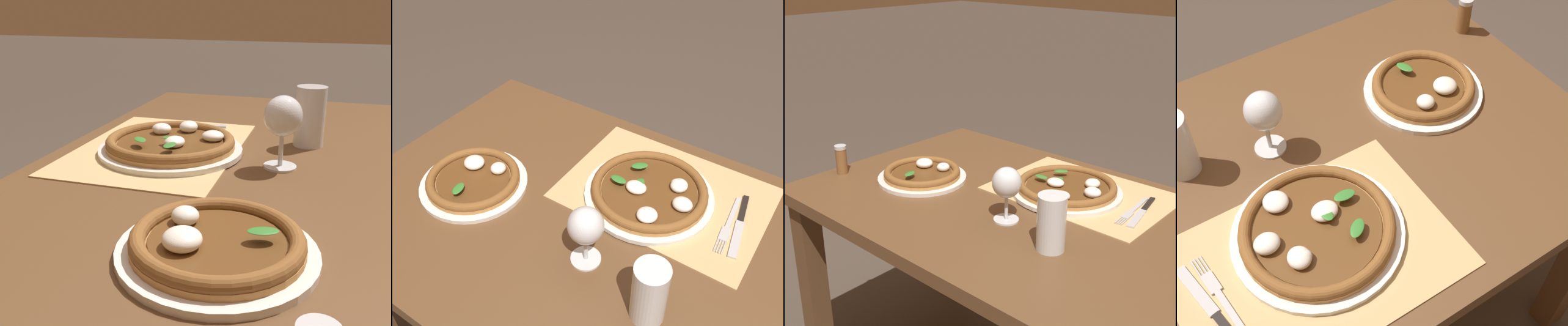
% 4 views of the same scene
% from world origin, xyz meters
% --- Properties ---
extents(dining_table, '(1.40, 0.84, 0.74)m').
position_xyz_m(dining_table, '(0.00, 0.00, 0.64)').
color(dining_table, brown).
rests_on(dining_table, ground).
extents(paper_placemat, '(0.52, 0.37, 0.00)m').
position_xyz_m(paper_placemat, '(-0.03, -0.19, 0.74)').
color(paper_placemat, tan).
rests_on(paper_placemat, dining_table).
extents(pizza_near, '(0.33, 0.33, 0.05)m').
position_xyz_m(pizza_near, '(-0.01, -0.15, 0.76)').
color(pizza_near, silver).
rests_on(pizza_near, paper_placemat).
extents(pizza_far, '(0.28, 0.28, 0.05)m').
position_xyz_m(pizza_far, '(0.41, 0.06, 0.76)').
color(pizza_far, silver).
rests_on(pizza_far, dining_table).
extents(wine_glass, '(0.08, 0.08, 0.16)m').
position_xyz_m(wine_glass, '(0.02, 0.10, 0.85)').
color(wine_glass, silver).
rests_on(wine_glass, dining_table).
extents(fork, '(0.03, 0.20, 0.00)m').
position_xyz_m(fork, '(-0.21, -0.17, 0.75)').
color(fork, '#B7B7BC').
rests_on(fork, paper_placemat).
extents(knife, '(0.05, 0.21, 0.01)m').
position_xyz_m(knife, '(-0.23, -0.18, 0.75)').
color(knife, black).
rests_on(knife, paper_placemat).
extents(pepper_shaker, '(0.04, 0.04, 0.10)m').
position_xyz_m(pepper_shaker, '(0.65, 0.21, 0.79)').
color(pepper_shaker, brown).
rests_on(pepper_shaker, dining_table).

